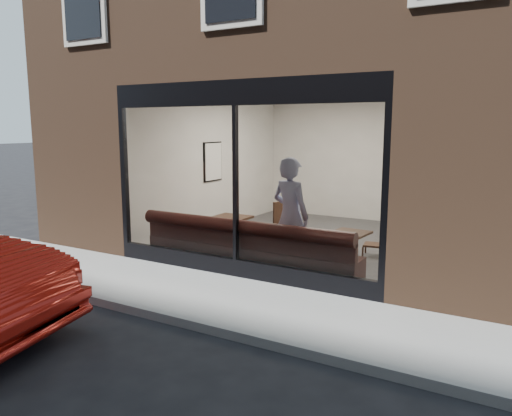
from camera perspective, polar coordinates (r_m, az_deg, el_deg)
The scene contains 21 objects.
ground at distance 6.86m, azimuth -11.70°, elevation -12.06°, with size 120.00×120.00×0.00m, color black.
sidewalk_near at distance 7.58m, azimuth -6.60°, elevation -9.76°, with size 40.00×2.00×0.01m, color gray.
kerb_near at distance 6.81m, azimuth -12.01°, elevation -11.71°, with size 40.00×0.10×0.12m, color gray.
host_building_pier_left at distance 15.09m, azimuth -2.22°, elevation 6.05°, with size 2.50×12.00×3.20m, color brown.
host_building_backfill at distance 16.32m, azimuth 14.88°, elevation 6.00°, with size 5.00×6.00×3.20m, color brown.
cafe_floor at distance 10.92m, azimuth 6.07°, elevation -3.70°, with size 6.00×6.00×0.00m, color #2D2D30.
cafe_ceiling at distance 10.65m, azimuth 6.38°, elevation 13.15°, with size 6.00×6.00×0.00m, color white.
cafe_wall_back at distance 13.45m, azimuth 11.44°, elevation 5.46°, with size 5.00×5.00×0.00m, color silver.
cafe_wall_left at distance 11.90m, azimuth -4.84°, elevation 5.11°, with size 6.00×6.00×0.00m, color silver.
cafe_wall_right at distance 9.93m, azimuth 19.49°, elevation 3.75°, with size 6.00×6.00×0.00m, color silver.
storefront_kick at distance 8.36m, azimuth -2.28°, elevation -6.83°, with size 5.00×0.10×0.30m, color black.
storefront_header at distance 8.04m, azimuth -2.42°, elevation 13.06°, with size 5.00×0.10×0.40m, color black.
storefront_mullion at distance 8.08m, azimuth -2.35°, elevation 2.74°, with size 0.06×0.10×2.50m, color black.
storefront_glass at distance 8.06m, azimuth -2.46°, elevation 2.72°, with size 4.80×4.80×0.00m, color white.
banquette at distance 8.67m, azimuth -0.86°, elevation -5.72°, with size 4.00×0.55×0.45m, color black.
person at distance 8.40m, azimuth 3.96°, elevation -0.91°, with size 0.72×0.47×1.97m, color #9EABD8.
cafe_table_left at distance 9.56m, azimuth -2.96°, elevation -1.12°, with size 0.67×0.67×0.04m, color black.
cafe_table_right at distance 8.36m, azimuth 10.70°, elevation -2.82°, with size 0.57×0.57×0.04m, color black.
cafe_chair_left at distance 10.49m, azimuth 2.04°, elevation -2.96°, with size 0.38×0.38×0.04m, color black.
cafe_chair_right at distance 9.79m, azimuth 13.32°, elevation -4.11°, with size 0.37×0.37×0.04m, color black.
wall_poster at distance 11.81m, azimuth -4.90°, elevation 5.31°, with size 0.02×0.64×0.86m, color white.
Camera 1 is at (4.32, -4.72, 2.49)m, focal length 35.00 mm.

